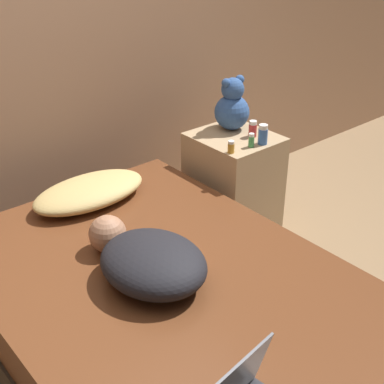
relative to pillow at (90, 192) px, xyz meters
The scene contains 11 objects.
ground_plane 0.94m from the pillow, 96.23° to the right, with size 12.00×12.00×0.00m, color #937551.
wall_back 0.89m from the pillow, 99.47° to the left, with size 8.00×0.06×2.60m.
bed 0.81m from the pillow, 96.23° to the right, with size 1.30×1.90×0.51m.
nightstand 0.88m from the pillow, 11.22° to the right, with size 0.41×0.45×0.69m.
pillow is the anchor object (origin of this frame).
person_lying 0.70m from the pillow, 101.16° to the right, with size 0.41×0.62×0.17m.
teddy_bear 0.93m from the pillow, ahead, with size 0.20×0.20×0.30m.
bottle_blue 0.95m from the pillow, 21.21° to the right, with size 0.05×0.05×0.11m.
bottle_amber 0.75m from the pillow, 25.34° to the right, with size 0.03×0.03×0.07m.
bottle_red 0.95m from the pillow, 14.41° to the right, with size 0.04×0.04×0.09m.
bottle_green 0.88m from the pillow, 22.38° to the right, with size 0.03×0.03×0.08m.
Camera 1 is at (-1.02, -1.36, 1.83)m, focal length 50.00 mm.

